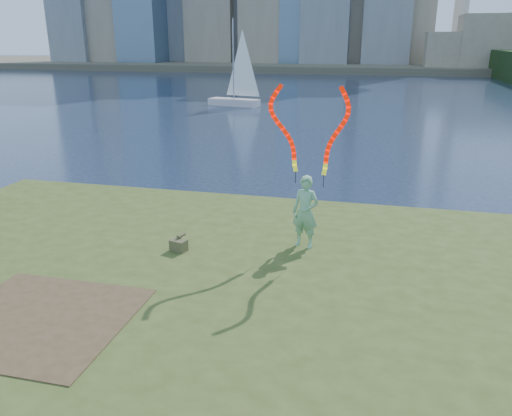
# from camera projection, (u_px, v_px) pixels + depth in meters

# --- Properties ---
(ground) EXTENTS (320.00, 320.00, 0.00)m
(ground) POSITION_uv_depth(u_px,v_px,m) (213.00, 290.00, 11.63)
(ground) COLOR #19263F
(ground) RESTS_ON ground
(grassy_knoll) EXTENTS (20.00, 18.00, 0.80)m
(grassy_knoll) POSITION_uv_depth(u_px,v_px,m) (174.00, 331.00, 9.41)
(grassy_knoll) COLOR #39491A
(grassy_knoll) RESTS_ON ground
(dirt_patch) EXTENTS (3.20, 3.00, 0.02)m
(dirt_patch) POSITION_uv_depth(u_px,v_px,m) (39.00, 319.00, 8.92)
(dirt_patch) COLOR #47331E
(dirt_patch) RESTS_ON grassy_knoll
(far_shore) EXTENTS (320.00, 40.00, 1.20)m
(far_shore) POSITION_uv_depth(u_px,v_px,m) (363.00, 65.00, 98.89)
(far_shore) COLOR #504B3B
(far_shore) RESTS_ON ground
(woman_with_ribbons) EXTENTS (2.05, 0.65, 4.12)m
(woman_with_ribbons) POSITION_uv_depth(u_px,v_px,m) (307.00, 191.00, 11.65)
(woman_with_ribbons) COLOR #147833
(woman_with_ribbons) RESTS_ON grassy_knoll
(canvas_bag) EXTENTS (0.43, 0.49, 0.36)m
(canvas_bag) POSITION_uv_depth(u_px,v_px,m) (179.00, 245.00, 11.79)
(canvas_bag) COLOR #454025
(canvas_bag) RESTS_ON grassy_knoll
(sailboat) EXTENTS (4.84, 2.49, 7.29)m
(sailboat) POSITION_uv_depth(u_px,v_px,m) (236.00, 91.00, 43.42)
(sailboat) COLOR silver
(sailboat) RESTS_ON ground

